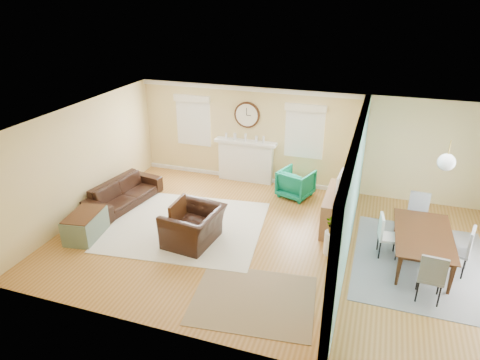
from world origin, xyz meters
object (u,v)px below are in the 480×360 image
eames_chair (194,226)px  credenza (336,210)px  green_chair (296,183)px  dining_table (423,249)px  sofa (124,193)px

eames_chair → credenza: (2.72, 1.66, 0.02)m
green_chair → dining_table: green_chair is taller
sofa → credenza: bearing=-74.5°
dining_table → eames_chair: bearing=97.9°
sofa → eames_chair: size_ratio=1.76×
sofa → dining_table: size_ratio=1.11×
green_chair → credenza: size_ratio=0.51×
eames_chair → green_chair: (1.56, 2.85, -0.02)m
eames_chair → green_chair: size_ratio=1.48×
sofa → credenza: size_ratio=1.34×
credenza → dining_table: (1.77, -0.96, -0.07)m
sofa → credenza: (5.08, 0.59, 0.10)m
credenza → dining_table: 2.01m
credenza → dining_table: credenza is taller
eames_chair → dining_table: (4.49, 0.70, -0.05)m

